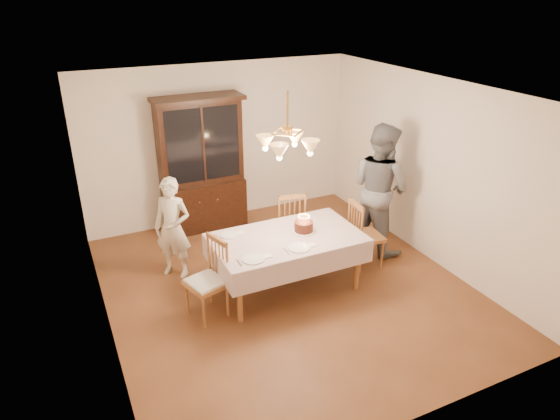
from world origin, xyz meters
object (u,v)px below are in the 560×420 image
dining_table (287,242)px  chair_far_side (289,225)px  china_hutch (202,167)px  elderly_woman (173,228)px  birthday_cake (304,227)px

dining_table → chair_far_side: 1.00m
china_hutch → dining_table: bearing=-79.9°
dining_table → chair_far_side: size_ratio=1.90×
chair_far_side → elderly_woman: (-1.69, 0.11, 0.26)m
dining_table → birthday_cake: size_ratio=6.33×
dining_table → elderly_woman: size_ratio=1.34×
china_hutch → birthday_cake: bearing=-73.4°
chair_far_side → birthday_cake: (-0.20, -0.82, 0.39)m
chair_far_side → elderly_woman: 1.71m
dining_table → elderly_woman: (-1.23, 0.97, 0.02)m
elderly_woman → birthday_cake: bearing=8.1°
dining_table → chair_far_side: chair_far_side is taller
elderly_woman → birthday_cake: elderly_woman is taller
chair_far_side → elderly_woman: bearing=176.2°
china_hutch → elderly_woman: size_ratio=1.53×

